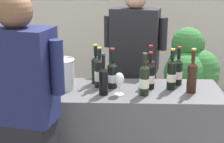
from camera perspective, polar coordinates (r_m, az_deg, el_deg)
counter at (r=2.89m, az=-0.93°, el=-11.57°), size 1.83×0.57×0.91m
wine_bottle_0 at (r=2.82m, az=-2.74°, el=0.57°), size 0.07×0.07×0.33m
wine_bottle_1 at (r=2.67m, az=13.34°, el=-0.68°), size 0.07×0.07×0.35m
wine_bottle_2 at (r=2.85m, az=-13.89°, el=-0.00°), size 0.08×0.08×0.34m
wine_bottle_3 at (r=2.71m, az=0.07°, el=-0.49°), size 0.08×0.08×0.33m
wine_bottle_4 at (r=2.72m, az=-2.09°, el=-0.17°), size 0.08×0.08×0.33m
wine_bottle_5 at (r=2.56m, az=-1.44°, el=-1.36°), size 0.07×0.07×0.32m
wine_bottle_6 at (r=2.66m, az=-12.90°, el=-0.92°), size 0.07×0.07×0.33m
wine_bottle_7 at (r=2.71m, az=6.42°, el=-0.67°), size 0.08×0.08×0.30m
wine_bottle_8 at (r=2.82m, az=6.44°, el=0.20°), size 0.08×0.08×0.33m
wine_bottle_9 at (r=2.71m, az=10.00°, el=-0.42°), size 0.07×0.07×0.33m
wine_bottle_10 at (r=2.83m, az=11.06°, el=0.02°), size 0.07×0.07×0.32m
wine_bottle_11 at (r=2.56m, az=5.47°, el=-1.32°), size 0.07×0.07×0.33m
wine_glass at (r=2.56m, az=1.24°, el=-1.47°), size 0.07×0.07×0.17m
ice_bucket at (r=2.71m, az=-8.49°, el=-0.39°), size 0.21×0.21×0.24m
person_server at (r=3.36m, az=3.75°, el=-0.76°), size 0.60×0.33×1.68m
person_guest at (r=2.26m, az=-14.48°, el=-9.87°), size 0.56×0.32×1.71m
potted_shrub at (r=4.05m, az=13.09°, el=0.27°), size 0.65×0.67×1.19m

